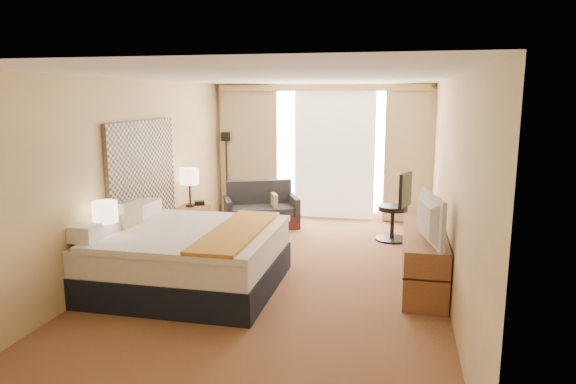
% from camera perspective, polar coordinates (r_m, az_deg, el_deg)
% --- Properties ---
extents(floor, '(4.20, 7.00, 0.02)m').
position_cam_1_polar(floor, '(6.97, -0.73, -9.24)').
color(floor, '#52171B').
rests_on(floor, ground).
extents(ceiling, '(4.20, 7.00, 0.02)m').
position_cam_1_polar(ceiling, '(6.56, -0.79, 12.65)').
color(ceiling, silver).
rests_on(ceiling, wall_back).
extents(wall_back, '(4.20, 0.02, 2.60)m').
position_cam_1_polar(wall_back, '(10.05, 3.81, 4.50)').
color(wall_back, beige).
rests_on(wall_back, ground).
extents(wall_front, '(4.20, 0.02, 2.60)m').
position_cam_1_polar(wall_front, '(3.42, -14.39, -7.91)').
color(wall_front, beige).
rests_on(wall_front, ground).
extents(wall_left, '(0.02, 7.00, 2.60)m').
position_cam_1_polar(wall_left, '(7.40, -16.80, 1.88)').
color(wall_left, beige).
rests_on(wall_left, ground).
extents(wall_right, '(0.02, 7.00, 2.60)m').
position_cam_1_polar(wall_right, '(6.50, 17.58, 0.67)').
color(wall_right, beige).
rests_on(wall_right, ground).
extents(headboard, '(0.06, 1.85, 1.50)m').
position_cam_1_polar(headboard, '(7.56, -15.79, 1.95)').
color(headboard, black).
rests_on(headboard, wall_left).
extents(nightstand_left, '(0.45, 0.52, 0.55)m').
position_cam_1_polar(nightstand_left, '(6.64, -19.00, -8.33)').
color(nightstand_left, '#946236').
rests_on(nightstand_left, floor).
extents(nightstand_right, '(0.45, 0.52, 0.55)m').
position_cam_1_polar(nightstand_right, '(8.78, -10.53, -3.35)').
color(nightstand_right, '#946236').
rests_on(nightstand_right, floor).
extents(media_dresser, '(0.50, 1.80, 0.70)m').
position_cam_1_polar(media_dresser, '(6.70, 14.81, -7.26)').
color(media_dresser, '#946236').
rests_on(media_dresser, floor).
extents(window, '(2.30, 0.02, 2.30)m').
position_cam_1_polar(window, '(9.99, 5.21, 4.55)').
color(window, silver).
rests_on(window, wall_back).
extents(curtains, '(4.12, 0.19, 2.56)m').
position_cam_1_polar(curtains, '(9.93, 3.70, 5.05)').
color(curtains, '#CBB58F').
rests_on(curtains, floor).
extents(bed, '(2.20, 2.01, 1.07)m').
position_cam_1_polar(bed, '(6.59, -11.15, -7.04)').
color(bed, black).
rests_on(bed, floor).
extents(loveseat, '(1.49, 1.18, 0.82)m').
position_cam_1_polar(loveseat, '(9.44, -2.99, -2.23)').
color(loveseat, '#56181D').
rests_on(loveseat, floor).
extents(floor_lamp, '(0.21, 0.21, 1.66)m').
position_cam_1_polar(floor_lamp, '(10.33, -6.87, 3.91)').
color(floor_lamp, black).
rests_on(floor_lamp, floor).
extents(desk_chair, '(0.57, 0.56, 1.14)m').
position_cam_1_polar(desk_chair, '(8.64, 11.95, -2.04)').
color(desk_chair, black).
rests_on(desk_chair, floor).
extents(lamp_left, '(0.29, 0.29, 0.61)m').
position_cam_1_polar(lamp_left, '(6.39, -19.66, -2.19)').
color(lamp_left, black).
rests_on(lamp_left, nightstand_left).
extents(lamp_right, '(0.31, 0.31, 0.65)m').
position_cam_1_polar(lamp_right, '(8.62, -10.90, 1.64)').
color(lamp_right, black).
rests_on(lamp_right, nightstand_right).
extents(tissue_box, '(0.13, 0.13, 0.10)m').
position_cam_1_polar(tissue_box, '(6.46, -19.62, -5.87)').
color(tissue_box, '#82B1CA').
rests_on(tissue_box, nightstand_left).
extents(telephone, '(0.21, 0.19, 0.07)m').
position_cam_1_polar(telephone, '(8.83, -9.80, -1.21)').
color(telephone, black).
rests_on(telephone, nightstand_right).
extents(television, '(0.32, 0.98, 0.56)m').
position_cam_1_polar(television, '(6.11, 14.77, -2.84)').
color(television, black).
rests_on(television, media_dresser).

